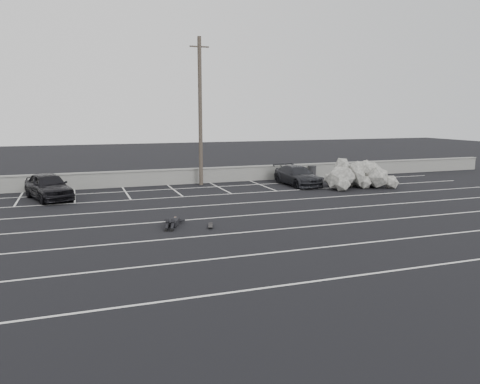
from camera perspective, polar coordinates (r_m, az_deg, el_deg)
name	(u,v)px	position (r m, az deg, el deg)	size (l,w,h in m)	color
ground	(278,229)	(19.75, 4.62, -4.57)	(120.00, 120.00, 0.00)	black
seawall	(195,175)	(32.70, -5.47, 2.02)	(50.00, 0.45, 1.06)	gray
stall_lines	(241,209)	(23.70, 0.07, -2.14)	(36.00, 20.05, 0.01)	silver
car_left	(48,186)	(28.53, -22.32, 0.67)	(1.79, 4.46, 1.52)	black
car_right	(297,176)	(31.92, 7.02, 1.99)	(1.82, 4.49, 1.30)	black
utility_pole	(200,111)	(31.70, -4.87, 9.76)	(1.30, 0.26, 9.76)	#4C4238
trash_bin	(312,172)	(35.59, 8.80, 2.44)	(0.78, 0.78, 0.93)	#27272A
riprap_pile	(361,178)	(31.81, 14.50, 1.61)	(5.55, 3.99, 1.51)	#ABA9A0
person	(173,219)	(20.66, -8.13, -3.32)	(1.72, 2.56, 0.48)	black
skateboard	(210,226)	(20.06, -3.62, -4.14)	(0.37, 0.72, 0.08)	black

